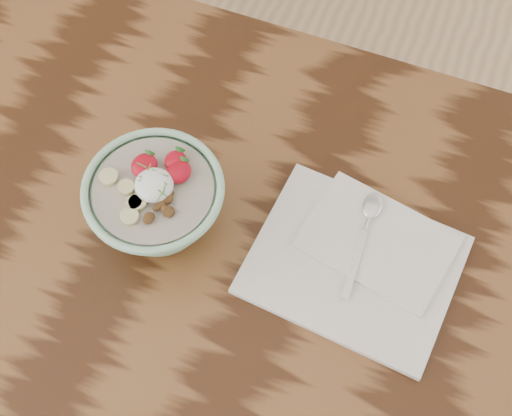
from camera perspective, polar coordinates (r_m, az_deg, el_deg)
The scene contains 4 objects.
table at distance 106.91cm, azimuth -9.89°, elevation -5.40°, with size 160.00×90.00×75.00cm.
breakfast_bowl at distance 93.91cm, azimuth -7.96°, elevation 0.44°, with size 18.24×18.24×12.15cm.
napkin at distance 96.46cm, azimuth 8.22°, elevation -4.12°, with size 28.40×24.38×1.64cm.
spoon at distance 97.74cm, azimuth 8.98°, elevation -0.93°, with size 2.87×16.27×0.85cm.
Camera 1 is at (31.16, -30.25, 163.39)cm, focal length 50.00 mm.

